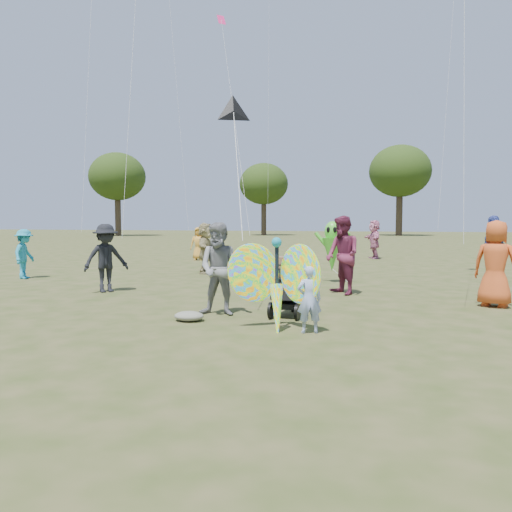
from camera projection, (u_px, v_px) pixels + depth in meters
The scene contains 17 objects.
ground at pixel (241, 333), 7.72m from camera, with size 160.00×160.00×0.00m, color #51592B.
child_girl at pixel (309, 299), 7.72m from camera, with size 0.39×0.25×1.06m, color #9CAEDD.
adult_man at pixel (220, 269), 9.19m from camera, with size 0.83×0.65×1.72m, color gray.
grey_bag at pixel (189, 316), 8.69m from camera, with size 0.53×0.43×0.17m, color slate.
crowd_a at pixel (496, 264), 10.09m from camera, with size 0.86×0.56×1.76m, color #CE5021.
crowd_b at pixel (106, 258), 12.18m from camera, with size 1.08×0.62×1.67m, color black.
crowd_c at pixel (494, 249), 14.19m from camera, with size 1.12×0.46×1.90m, color #39479C.
crowd_d at pixel (205, 248), 16.55m from camera, with size 1.57×0.50×1.69m, color tan.
crowd_e at pixel (343, 255), 11.79m from camera, with size 0.91×0.71×1.87m, color maroon.
crowd_g at pixel (199, 244), 22.25m from camera, with size 0.72×0.47×1.48m, color gold.
crowd_i at pixel (24, 254), 15.09m from camera, with size 0.97×0.56×1.50m, color teal.
crowd_j at pixel (374, 239), 23.13m from camera, with size 1.66×0.53×1.80m, color #C57193.
jogging_stroller at pixel (289, 283), 9.15m from camera, with size 0.53×1.06×1.09m.
butterfly_kite at pixel (277, 285), 7.90m from camera, with size 1.74×0.75×1.69m.
delta_kite_rig at pixel (234, 113), 10.96m from camera, with size 1.27×2.21×3.18m.
alien_kite at pixel (332, 249), 14.01m from camera, with size 1.12×0.69×1.74m.
tree_line at pixel (417, 169), 49.29m from camera, with size 91.78×33.60×10.79m.
Camera 1 is at (2.36, -7.25, 1.74)m, focal length 35.00 mm.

